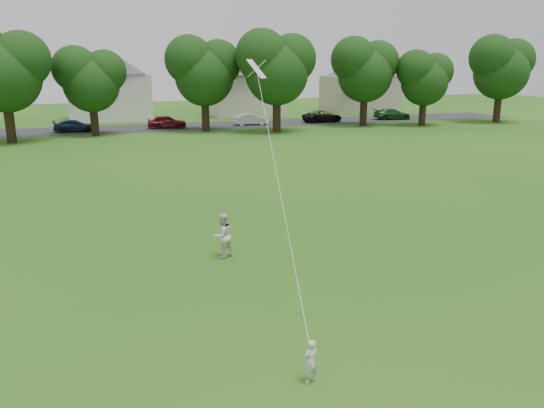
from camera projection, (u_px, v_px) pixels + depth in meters
name	position (u px, v px, depth m)	size (l,w,h in m)	color
ground	(223.00, 318.00, 13.36)	(160.00, 160.00, 0.00)	#1F5012
street	(116.00, 129.00, 51.64)	(90.00, 7.00, 0.01)	#2D2D30
toddler	(311.00, 361.00, 10.56)	(0.34, 0.22, 0.93)	silver
older_boy	(222.00, 236.00, 17.36)	(0.73, 0.57, 1.51)	silver
kite	(275.00, 167.00, 15.12)	(1.68, 5.93, 12.28)	white
tree_row	(105.00, 62.00, 44.21)	(81.61, 8.53, 10.79)	black
parked_cars	(144.00, 123.00, 51.40)	(64.79, 2.36, 1.28)	black
house_row	(101.00, 77.00, 59.31)	(76.47, 12.74, 9.79)	beige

